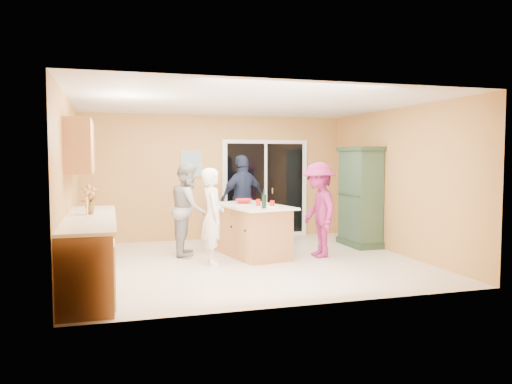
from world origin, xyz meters
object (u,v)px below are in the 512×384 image
object	(u,v)px
kitchen_island	(252,232)
woman_white	(213,216)
green_hutch	(360,198)
woman_magenta	(319,210)
woman_grey	(189,209)
woman_navy	(243,199)

from	to	relation	value
kitchen_island	woman_white	distance (m)	0.99
green_hutch	woman_magenta	distance (m)	1.44
woman_grey	woman_magenta	distance (m)	2.28
kitchen_island	green_hutch	xyz separation A→B (m)	(2.29, 0.37, 0.52)
green_hutch	woman_magenta	size ratio (longest dim) A/B	1.17
kitchen_island	woman_magenta	size ratio (longest dim) A/B	1.13
woman_white	woman_navy	world-z (taller)	woman_navy
kitchen_island	woman_magenta	world-z (taller)	woman_magenta
woman_grey	woman_magenta	world-z (taller)	woman_magenta
woman_white	woman_navy	bearing A→B (deg)	-24.61
green_hutch	woman_grey	size ratio (longest dim) A/B	1.18
green_hutch	woman_white	size ratio (longest dim) A/B	1.24
woman_white	woman_navy	distance (m)	1.98
green_hutch	woman_white	xyz separation A→B (m)	(-3.08, -0.84, -0.16)
woman_navy	woman_magenta	world-z (taller)	woman_navy
woman_white	woman_grey	size ratio (longest dim) A/B	0.95
green_hutch	woman_white	world-z (taller)	green_hutch
kitchen_island	woman_white	size ratio (longest dim) A/B	1.19
kitchen_island	green_hutch	distance (m)	2.38
woman_navy	woman_magenta	size ratio (longest dim) A/B	1.08
kitchen_island	woman_navy	world-z (taller)	woman_navy
woman_magenta	kitchen_island	bearing A→B (deg)	-108.57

